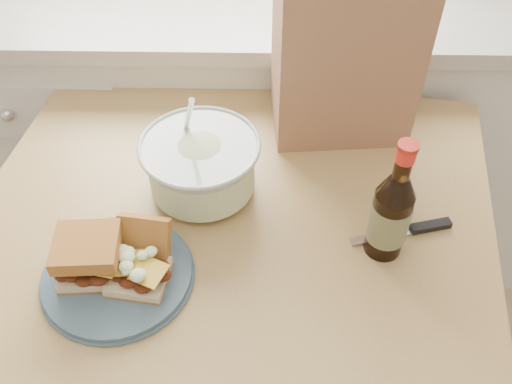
{
  "coord_description": "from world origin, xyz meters",
  "views": [
    {
      "loc": [
        0.14,
        0.29,
        1.65
      ],
      "look_at": [
        0.13,
        0.99,
        0.91
      ],
      "focal_mm": 40.0,
      "sensor_mm": 36.0,
      "label": 1
    }
  ],
  "objects_px": {
    "beer_bottle": "(391,213)",
    "paper_bag": "(345,52)",
    "plate": "(118,275)",
    "dining_table": "(227,276)",
    "coleslaw_bowl": "(201,167)"
  },
  "relations": [
    {
      "from": "plate",
      "to": "beer_bottle",
      "type": "distance_m",
      "value": 0.48
    },
    {
      "from": "plate",
      "to": "coleslaw_bowl",
      "type": "bearing_deg",
      "value": 58.98
    },
    {
      "from": "plate",
      "to": "paper_bag",
      "type": "distance_m",
      "value": 0.62
    },
    {
      "from": "dining_table",
      "to": "plate",
      "type": "xyz_separation_m",
      "value": [
        -0.18,
        -0.09,
        0.13
      ]
    },
    {
      "from": "plate",
      "to": "paper_bag",
      "type": "bearing_deg",
      "value": 46.14
    },
    {
      "from": "dining_table",
      "to": "beer_bottle",
      "type": "relative_size",
      "value": 4.48
    },
    {
      "from": "dining_table",
      "to": "plate",
      "type": "height_order",
      "value": "plate"
    },
    {
      "from": "plate",
      "to": "paper_bag",
      "type": "relative_size",
      "value": 0.7
    },
    {
      "from": "plate",
      "to": "beer_bottle",
      "type": "xyz_separation_m",
      "value": [
        0.47,
        0.08,
        0.09
      ]
    },
    {
      "from": "dining_table",
      "to": "coleslaw_bowl",
      "type": "xyz_separation_m",
      "value": [
        -0.05,
        0.13,
        0.18
      ]
    },
    {
      "from": "beer_bottle",
      "to": "paper_bag",
      "type": "bearing_deg",
      "value": 75.19
    },
    {
      "from": "dining_table",
      "to": "coleslaw_bowl",
      "type": "height_order",
      "value": "coleslaw_bowl"
    },
    {
      "from": "dining_table",
      "to": "paper_bag",
      "type": "distance_m",
      "value": 0.51
    },
    {
      "from": "dining_table",
      "to": "beer_bottle",
      "type": "xyz_separation_m",
      "value": [
        0.29,
        -0.02,
        0.22
      ]
    },
    {
      "from": "dining_table",
      "to": "plate",
      "type": "distance_m",
      "value": 0.24
    }
  ]
}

